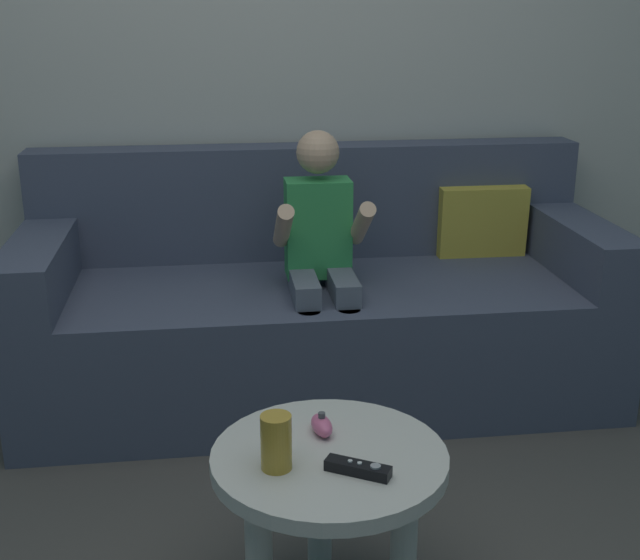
% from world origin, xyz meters
% --- Properties ---
extents(wall_back, '(5.04, 0.05, 2.50)m').
position_xyz_m(wall_back, '(0.00, 1.84, 1.25)').
color(wall_back, beige).
rests_on(wall_back, ground).
extents(couch, '(2.04, 0.80, 0.85)m').
position_xyz_m(couch, '(0.20, 1.45, 0.30)').
color(couch, '#474C60').
rests_on(couch, ground).
extents(person_seated_on_couch, '(0.31, 0.38, 0.96)m').
position_xyz_m(person_seated_on_couch, '(0.19, 1.27, 0.55)').
color(person_seated_on_couch, slate).
rests_on(person_seated_on_couch, ground).
extents(coffee_table, '(0.52, 0.52, 0.41)m').
position_xyz_m(coffee_table, '(0.07, 0.26, 0.33)').
color(coffee_table, beige).
rests_on(coffee_table, ground).
extents(game_remote_black_near_edge, '(0.14, 0.10, 0.03)m').
position_xyz_m(game_remote_black_near_edge, '(0.11, 0.16, 0.43)').
color(game_remote_black_near_edge, black).
rests_on(game_remote_black_near_edge, coffee_table).
extents(nunchuk_pink, '(0.06, 0.10, 0.05)m').
position_xyz_m(nunchuk_pink, '(0.06, 0.34, 0.43)').
color(nunchuk_pink, pink).
rests_on(nunchuk_pink, coffee_table).
extents(soda_can, '(0.07, 0.07, 0.12)m').
position_xyz_m(soda_can, '(-0.05, 0.21, 0.48)').
color(soda_can, '#B78C2D').
rests_on(soda_can, coffee_table).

